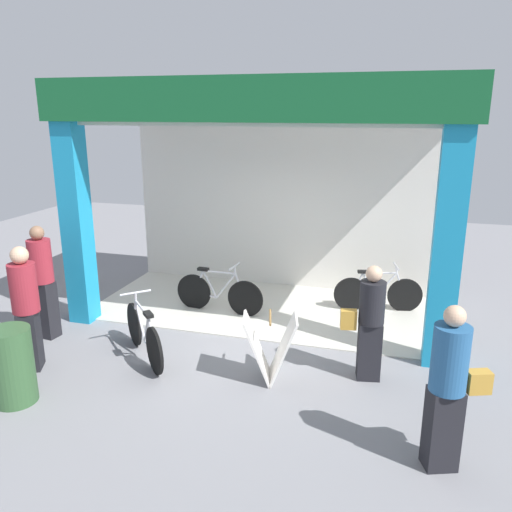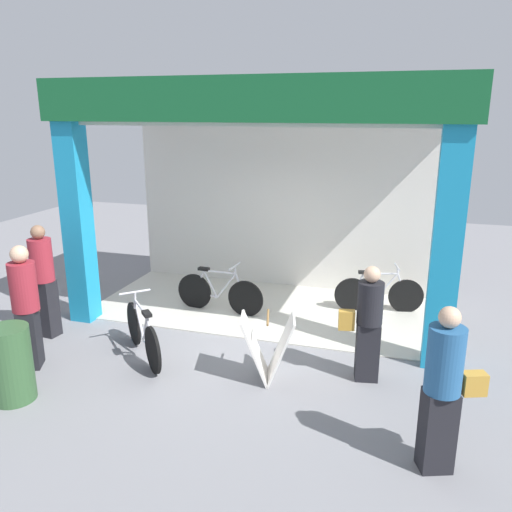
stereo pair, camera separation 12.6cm
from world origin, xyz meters
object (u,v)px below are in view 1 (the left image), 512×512
at_px(bicycle_inside_0, 219,293).
at_px(pedestrian_0, 370,322).
at_px(bicycle_parked_0, 144,334).
at_px(pedestrian_2, 42,281).
at_px(pedestrian_3, 26,306).
at_px(bicycle_inside_1, 378,293).
at_px(sandwich_board_sign, 270,348).
at_px(trash_bin, 12,366).
at_px(pedestrian_1, 448,387).

relative_size(bicycle_inside_0, pedestrian_0, 1.04).
height_order(bicycle_parked_0, pedestrian_2, pedestrian_2).
relative_size(pedestrian_0, pedestrian_3, 0.90).
distance_m(bicycle_inside_1, pedestrian_3, 5.60).
distance_m(sandwich_board_sign, trash_bin, 3.14).
xyz_separation_m(bicycle_inside_1, pedestrian_3, (-4.41, -3.41, 0.56)).
bearing_deg(trash_bin, bicycle_parked_0, 56.59).
xyz_separation_m(bicycle_inside_0, pedestrian_3, (-1.77, -2.58, 0.54)).
height_order(bicycle_inside_0, pedestrian_0, pedestrian_0).
bearing_deg(pedestrian_2, pedestrian_3, -63.29).
distance_m(bicycle_parked_0, sandwich_board_sign, 1.87).
xyz_separation_m(pedestrian_2, pedestrian_3, (0.46, -0.92, -0.02)).
distance_m(bicycle_inside_1, bicycle_parked_0, 4.11).
bearing_deg(pedestrian_0, pedestrian_2, -179.32).
distance_m(pedestrian_1, trash_bin, 4.90).
bearing_deg(sandwich_board_sign, pedestrian_1, -30.14).
bearing_deg(trash_bin, pedestrian_3, 115.75).
bearing_deg(pedestrian_3, bicycle_parked_0, 26.77).
distance_m(sandwich_board_sign, pedestrian_1, 2.42).
height_order(pedestrian_2, trash_bin, pedestrian_2).
xyz_separation_m(bicycle_parked_0, pedestrian_1, (3.92, -1.29, 0.52)).
bearing_deg(pedestrian_2, bicycle_parked_0, -7.68).
bearing_deg(pedestrian_3, sandwich_board_sign, 10.31).
distance_m(pedestrian_1, pedestrian_3, 5.30).
height_order(bicycle_inside_0, pedestrian_2, pedestrian_2).
height_order(bicycle_parked_0, trash_bin, trash_bin).
xyz_separation_m(pedestrian_1, pedestrian_3, (-5.26, 0.61, 0.01)).
xyz_separation_m(bicycle_inside_0, trash_bin, (-1.39, -3.37, 0.12)).
relative_size(bicycle_inside_0, trash_bin, 1.71).
relative_size(bicycle_inside_1, trash_bin, 1.59).
relative_size(bicycle_parked_0, pedestrian_3, 0.70).
bearing_deg(pedestrian_0, trash_bin, -156.51).
relative_size(bicycle_inside_0, pedestrian_1, 0.94).
bearing_deg(bicycle_parked_0, pedestrian_2, 172.32).
bearing_deg(bicycle_inside_0, pedestrian_3, -124.39).
bearing_deg(pedestrian_0, sandwich_board_sign, -162.12).
bearing_deg(bicycle_parked_0, pedestrian_3, -153.23).
height_order(bicycle_inside_1, trash_bin, trash_bin).
distance_m(pedestrian_0, pedestrian_3, 4.53).
relative_size(bicycle_parked_0, pedestrian_2, 0.68).
xyz_separation_m(bicycle_parked_0, pedestrian_0, (3.08, 0.30, 0.43)).
bearing_deg(pedestrian_1, pedestrian_3, 173.37).
bearing_deg(sandwich_board_sign, bicycle_inside_1, 66.92).
bearing_deg(bicycle_parked_0, trash_bin, -123.41).
distance_m(bicycle_inside_0, sandwich_board_sign, 2.46).
height_order(pedestrian_2, pedestrian_3, pedestrian_2).
distance_m(pedestrian_2, trash_bin, 1.95).
height_order(bicycle_parked_0, pedestrian_1, pedestrian_1).
relative_size(bicycle_inside_1, bicycle_parked_0, 1.24).
bearing_deg(pedestrian_3, pedestrian_2, 116.71).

